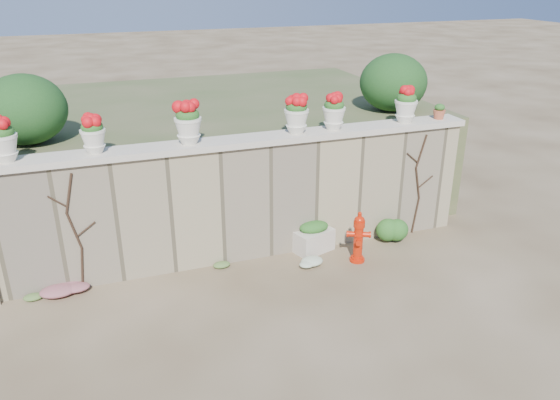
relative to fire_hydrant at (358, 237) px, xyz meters
name	(u,v)px	position (x,y,z in m)	size (l,w,h in m)	color
ground	(280,311)	(-1.73, -0.95, -0.46)	(80.00, 80.00, 0.00)	#4F3E27
stone_wall	(244,202)	(-1.73, 0.85, 0.54)	(8.00, 0.40, 2.00)	gray
wall_cap	(242,141)	(-1.73, 0.85, 1.59)	(8.10, 0.52, 0.10)	beige
raised_fill	(204,147)	(-1.73, 4.05, 0.54)	(9.00, 6.00, 2.00)	#384C23
back_shrub_left	(24,109)	(-4.93, 2.05, 2.09)	(1.30, 1.30, 1.10)	#143814
back_shrub_right	(393,83)	(1.67, 2.05, 2.09)	(1.30, 1.30, 1.10)	#143814
vine_left	(75,231)	(-4.40, 0.63, 0.54)	(0.60, 0.04, 1.91)	black
vine_right	(418,183)	(1.50, 0.63, 0.54)	(0.60, 0.04, 1.91)	black
fire_hydrant	(358,237)	(0.00, 0.00, 0.00)	(0.39, 0.28, 0.91)	red
planter_box	(314,237)	(-0.56, 0.59, -0.20)	(0.76, 0.58, 0.56)	beige
green_shrub	(393,229)	(0.89, 0.39, -0.18)	(0.58, 0.52, 0.55)	#1E5119
magenta_clump	(66,287)	(-4.66, 0.58, -0.35)	(0.81, 0.54, 0.22)	#C92872
white_flowers	(309,263)	(-0.86, 0.06, -0.37)	(0.50, 0.40, 0.18)	white
urn_pot_0	(3,140)	(-5.15, 0.85, 1.95)	(0.40, 0.40, 0.63)	silver
urn_pot_1	(93,134)	(-3.96, 0.85, 1.92)	(0.36, 0.36, 0.57)	silver
urn_pot_2	(188,123)	(-2.58, 0.85, 1.97)	(0.42, 0.42, 0.65)	silver
urn_pot_3	(296,114)	(-0.81, 0.85, 1.96)	(0.40, 0.40, 0.63)	silver
urn_pot_4	(334,112)	(-0.14, 0.85, 1.94)	(0.38, 0.38, 0.60)	silver
urn_pot_5	(406,105)	(1.23, 0.85, 1.95)	(0.40, 0.40, 0.62)	silver
terracotta_pot	(439,112)	(1.94, 0.85, 1.77)	(0.22, 0.22, 0.26)	#B05235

